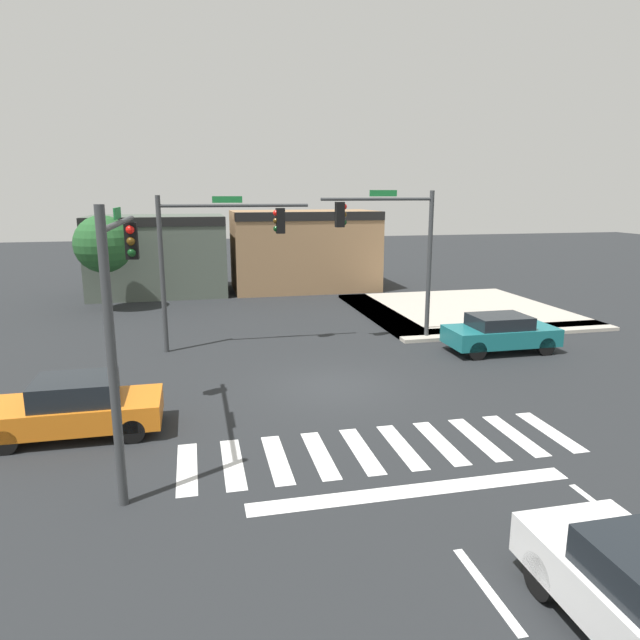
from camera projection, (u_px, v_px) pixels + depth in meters
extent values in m
plane|color=#232628|center=(335.00, 387.00, 17.71)|extent=(120.00, 120.00, 0.00)
cube|color=silver|center=(187.00, 468.00, 12.47)|extent=(0.44, 2.49, 0.01)
cube|color=silver|center=(233.00, 463.00, 12.68)|extent=(0.44, 2.49, 0.01)
cube|color=silver|center=(277.00, 459.00, 12.90)|extent=(0.44, 2.49, 0.01)
cube|color=silver|center=(320.00, 455.00, 13.11)|extent=(0.44, 2.49, 0.01)
cube|color=silver|center=(361.00, 450.00, 13.32)|extent=(0.44, 2.49, 0.01)
cube|color=silver|center=(401.00, 446.00, 13.54)|extent=(0.44, 2.49, 0.01)
cube|color=silver|center=(440.00, 442.00, 13.75)|extent=(0.44, 2.49, 0.01)
cube|color=silver|center=(478.00, 439.00, 13.96)|extent=(0.44, 2.49, 0.01)
cube|color=silver|center=(514.00, 435.00, 14.18)|extent=(0.44, 2.49, 0.01)
cube|color=silver|center=(550.00, 431.00, 14.39)|extent=(0.44, 2.49, 0.01)
cube|color=white|center=(413.00, 491.00, 11.53)|extent=(6.80, 0.50, 0.01)
cube|color=white|center=(487.00, 589.00, 8.67)|extent=(0.16, 2.00, 0.01)
cylinder|color=yellow|center=(562.00, 569.00, 9.13)|extent=(1.14, 1.14, 0.01)
cylinder|color=white|center=(548.00, 571.00, 9.07)|extent=(0.18, 0.18, 0.00)
cylinder|color=white|center=(576.00, 566.00, 9.18)|extent=(0.18, 0.18, 0.00)
cube|color=white|center=(562.00, 569.00, 9.13)|extent=(0.51, 0.05, 0.00)
cube|color=#B2AA9E|center=(507.00, 331.00, 24.58)|extent=(10.00, 1.60, 0.15)
cube|color=#B2AA9E|center=(379.00, 313.00, 28.25)|extent=(1.60, 10.00, 0.15)
cube|color=#B2AA9E|center=(457.00, 309.00, 29.15)|extent=(10.00, 10.00, 0.15)
cube|color=#4C564C|center=(158.00, 255.00, 33.62)|extent=(7.74, 5.24, 4.61)
cube|color=black|center=(154.00, 222.00, 30.87)|extent=(7.74, 0.50, 0.50)
cube|color=#93704C|center=(304.00, 250.00, 35.38)|extent=(8.78, 5.04, 4.84)
cube|color=black|center=(311.00, 216.00, 32.70)|extent=(8.78, 0.50, 0.50)
cylinder|color=#383A3D|center=(429.00, 267.00, 22.88)|extent=(0.18, 0.18, 6.01)
cylinder|color=#383A3D|center=(378.00, 199.00, 21.81)|extent=(4.49, 0.12, 0.12)
cube|color=black|center=(340.00, 215.00, 21.62)|extent=(0.32, 0.32, 0.95)
sphere|color=red|center=(344.00, 207.00, 21.59)|extent=(0.22, 0.22, 0.22)
sphere|color=#4C330C|center=(344.00, 215.00, 21.66)|extent=(0.22, 0.22, 0.22)
sphere|color=#0C3814|center=(344.00, 222.00, 21.72)|extent=(0.22, 0.22, 0.22)
cube|color=#197233|center=(383.00, 193.00, 21.81)|extent=(1.10, 0.03, 0.24)
cylinder|color=#383A3D|center=(162.00, 276.00, 20.98)|extent=(0.18, 0.18, 5.83)
cylinder|color=#383A3D|center=(235.00, 206.00, 21.02)|extent=(5.51, 0.12, 0.12)
cube|color=black|center=(280.00, 221.00, 21.50)|extent=(0.32, 0.32, 0.95)
sphere|color=red|center=(276.00, 213.00, 21.40)|extent=(0.22, 0.22, 0.22)
sphere|color=#4C330C|center=(276.00, 221.00, 21.47)|extent=(0.22, 0.22, 0.22)
sphere|color=#0C3814|center=(276.00, 229.00, 21.53)|extent=(0.22, 0.22, 0.22)
cube|color=#197233|center=(227.00, 200.00, 20.91)|extent=(1.10, 0.03, 0.24)
cylinder|color=#383A3D|center=(112.00, 363.00, 10.41)|extent=(0.18, 0.18, 5.72)
cylinder|color=#383A3D|center=(120.00, 223.00, 12.50)|extent=(0.12, 5.48, 0.12)
cube|color=black|center=(131.00, 241.00, 14.80)|extent=(0.32, 0.32, 0.95)
sphere|color=red|center=(130.00, 230.00, 14.57)|extent=(0.22, 0.22, 0.22)
sphere|color=#4C330C|center=(131.00, 241.00, 14.63)|extent=(0.22, 0.22, 0.22)
sphere|color=#0C3814|center=(132.00, 253.00, 14.70)|extent=(0.22, 0.22, 0.22)
cube|color=#197233|center=(117.00, 213.00, 12.19)|extent=(0.03, 1.10, 0.24)
cube|color=#196B70|center=(501.00, 335.00, 21.52)|extent=(4.11, 1.87, 0.65)
cube|color=black|center=(499.00, 321.00, 21.37)|extent=(2.08, 1.65, 0.46)
cylinder|color=black|center=(521.00, 336.00, 22.67)|extent=(0.68, 0.22, 0.68)
cylinder|color=black|center=(546.00, 346.00, 21.09)|extent=(0.68, 0.22, 0.68)
cylinder|color=black|center=(456.00, 340.00, 22.07)|extent=(0.68, 0.22, 0.68)
cylinder|color=black|center=(477.00, 351.00, 20.49)|extent=(0.68, 0.22, 0.68)
cube|color=orange|center=(75.00, 413.00, 14.10)|extent=(4.15, 1.82, 0.61)
cube|color=black|center=(75.00, 390.00, 13.98)|extent=(1.90, 1.60, 0.58)
cylinder|color=black|center=(5.00, 442.00, 13.09)|extent=(0.60, 0.22, 0.60)
cylinder|color=black|center=(24.00, 416.00, 14.62)|extent=(0.60, 0.22, 0.60)
cylinder|color=black|center=(132.00, 431.00, 13.70)|extent=(0.60, 0.22, 0.60)
cylinder|color=black|center=(138.00, 407.00, 15.22)|extent=(0.60, 0.22, 0.60)
cylinder|color=black|center=(542.00, 575.00, 8.45)|extent=(0.22, 0.71, 0.71)
cylinder|color=black|center=(633.00, 560.00, 8.79)|extent=(0.22, 0.71, 0.71)
cylinder|color=#4C3823|center=(106.00, 283.00, 28.91)|extent=(0.36, 0.36, 2.80)
sphere|color=#235628|center=(103.00, 244.00, 28.48)|extent=(2.88, 2.88, 2.88)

